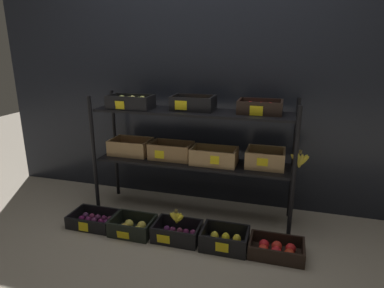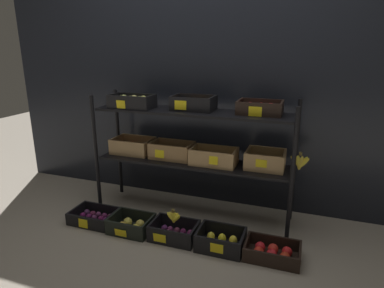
% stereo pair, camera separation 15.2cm
% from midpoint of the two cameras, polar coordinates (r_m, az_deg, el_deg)
% --- Properties ---
extents(ground_plane, '(10.00, 10.00, 0.00)m').
position_cam_midpoint_polar(ground_plane, '(2.98, 1.50, -11.79)').
color(ground_plane, gray).
extents(storefront_wall, '(4.03, 0.12, 1.88)m').
position_cam_midpoint_polar(storefront_wall, '(3.02, 3.89, 7.49)').
color(storefront_wall, black).
rests_on(storefront_wall, ground_plane).
extents(display_rack, '(1.76, 0.40, 1.03)m').
position_cam_midpoint_polar(display_rack, '(2.73, 1.77, 1.23)').
color(display_rack, black).
rests_on(display_rack, ground_plane).
extents(crate_ground_plum, '(0.37, 0.26, 0.10)m').
position_cam_midpoint_polar(crate_ground_plum, '(2.92, -15.02, -12.15)').
color(crate_ground_plum, black).
rests_on(crate_ground_plum, ground_plane).
extents(crate_ground_apple_gold, '(0.33, 0.25, 0.12)m').
position_cam_midpoint_polar(crate_ground_apple_gold, '(2.73, -8.79, -13.68)').
color(crate_ground_apple_gold, black).
rests_on(crate_ground_apple_gold, ground_plane).
extents(crate_ground_center_plum, '(0.35, 0.25, 0.13)m').
position_cam_midpoint_polar(crate_ground_center_plum, '(2.61, -1.34, -15.08)').
color(crate_ground_center_plum, black).
rests_on(crate_ground_center_plum, ground_plane).
extents(crate_ground_lemon, '(0.34, 0.25, 0.14)m').
position_cam_midpoint_polar(crate_ground_lemon, '(2.51, 6.78, -16.33)').
color(crate_ground_lemon, black).
rests_on(crate_ground_lemon, ground_plane).
extents(crate_ground_apple_red, '(0.38, 0.24, 0.11)m').
position_cam_midpoint_polar(crate_ground_apple_red, '(2.48, 15.46, -17.56)').
color(crate_ground_apple_red, black).
rests_on(crate_ground_apple_red, ground_plane).
extents(banana_bunch_loose, '(0.13, 0.04, 0.12)m').
position_cam_midpoint_polar(banana_bunch_loose, '(2.54, -1.41, -12.51)').
color(banana_bunch_loose, brown).
rests_on(banana_bunch_loose, crate_ground_center_plum).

